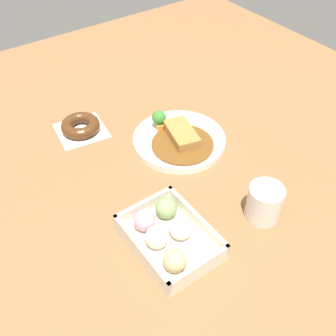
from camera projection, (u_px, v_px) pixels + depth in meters
The scene contains 5 objects.
ground_plane at pixel (170, 164), 0.96m from camera, with size 1.60×1.60×0.00m, color brown.
curry_plate at pixel (179, 139), 1.00m from camera, with size 0.23×0.23×0.07m.
donut_box at pixel (167, 235), 0.77m from camera, with size 0.19×0.14×0.06m.
chocolate_ring_donut at pixel (81, 126), 1.04m from camera, with size 0.14×0.14×0.03m.
coffee_mug at pixel (264, 203), 0.81m from camera, with size 0.07×0.07×0.08m, color silver.
Camera 1 is at (0.57, -0.41, 0.65)m, focal length 42.59 mm.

